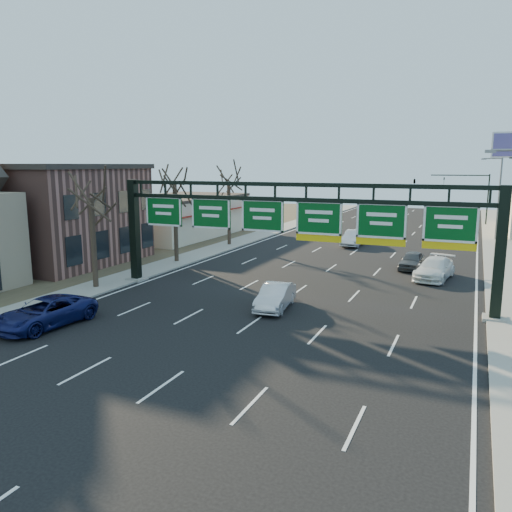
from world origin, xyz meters
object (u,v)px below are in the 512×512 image
at_px(car_silver_sedan, 275,297).
at_px(car_white_wagon, 435,269).
at_px(car_blue_suv, 45,312).
at_px(sign_gantry, 292,224).

bearing_deg(car_silver_sedan, car_white_wagon, 50.16).
bearing_deg(car_blue_suv, sign_gantry, 52.26).
bearing_deg(car_white_wagon, car_silver_sedan, -114.73).
xyz_separation_m(sign_gantry, car_blue_suv, (-9.70, -10.43, -3.89)).
bearing_deg(car_blue_suv, car_white_wagon, 53.53).
bearing_deg(sign_gantry, car_white_wagon, 49.84).
height_order(car_blue_suv, car_white_wagon, car_white_wagon).
height_order(sign_gantry, car_blue_suv, sign_gantry).
xyz_separation_m(car_blue_suv, car_silver_sedan, (9.65, 7.78, -0.03)).
height_order(car_silver_sedan, car_white_wagon, car_white_wagon).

